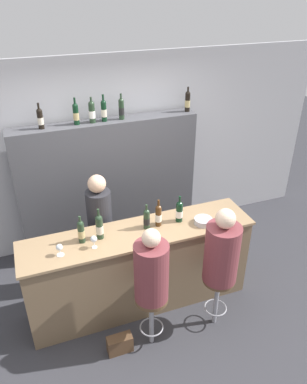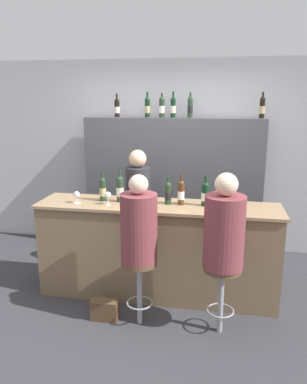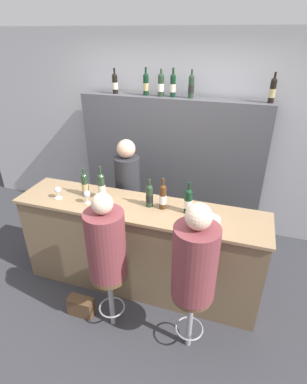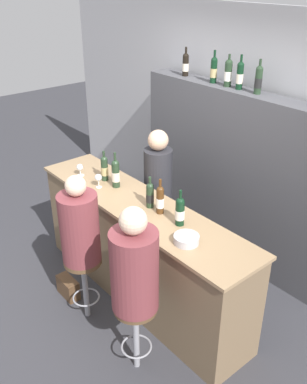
{
  "view_description": "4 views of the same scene",
  "coord_description": "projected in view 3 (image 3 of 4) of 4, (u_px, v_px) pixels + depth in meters",
  "views": [
    {
      "loc": [
        -0.99,
        -2.82,
        3.36
      ],
      "look_at": [
        0.19,
        0.33,
        1.44
      ],
      "focal_mm": 35.0,
      "sensor_mm": 36.0,
      "label": 1
    },
    {
      "loc": [
        0.61,
        -3.4,
        2.09
      ],
      "look_at": [
        -0.04,
        0.25,
        1.15
      ],
      "focal_mm": 35.0,
      "sensor_mm": 36.0,
      "label": 2
    },
    {
      "loc": [
        0.92,
        -2.09,
        2.53
      ],
      "look_at": [
        0.16,
        0.27,
        1.21
      ],
      "focal_mm": 28.0,
      "sensor_mm": 36.0,
      "label": 3
    },
    {
      "loc": [
        2.63,
        -1.77,
        2.9
      ],
      "look_at": [
        0.15,
        0.31,
        1.18
      ],
      "focal_mm": 40.0,
      "sensor_mm": 36.0,
      "label": 4
    }
  ],
  "objects": [
    {
      "name": "guest_seated_left",
      "position": [
        106.0,
        242.0,
        2.49
      ],
      "size": [
        0.33,
        0.33,
        0.8
      ],
      "color": "brown",
      "rests_on": "bar_stool_left"
    },
    {
      "name": "wine_glass_1",
      "position": [
        87.0,
        194.0,
        2.95
      ],
      "size": [
        0.07,
        0.07,
        0.14
      ],
      "color": "silver",
      "rests_on": "bar_counter"
    },
    {
      "name": "wine_bottle_backbar_4",
      "position": [
        191.0,
        86.0,
        3.48
      ],
      "size": [
        0.07,
        0.07,
        0.32
      ],
      "color": "#233823",
      "rests_on": "back_bar_cabinet"
    },
    {
      "name": "metal_bowl",
      "position": [
        209.0,
        221.0,
        2.65
      ],
      "size": [
        0.2,
        0.2,
        0.06
      ],
      "color": "#B7B7BC",
      "rests_on": "bar_counter"
    },
    {
      "name": "wine_bottle_backbar_1",
      "position": [
        146.0,
        84.0,
        3.64
      ],
      "size": [
        0.07,
        0.07,
        0.32
      ],
      "color": "black",
      "rests_on": "back_bar_cabinet"
    },
    {
      "name": "ground_plane",
      "position": [
        132.0,
        300.0,
        3.2
      ],
      "size": [
        16.0,
        16.0,
        0.0
      ],
      "primitive_type": "plane",
      "color": "#333338"
    },
    {
      "name": "wall_back",
      "position": [
        176.0,
        135.0,
        4.05
      ],
      "size": [
        6.4,
        0.05,
        2.6
      ],
      "color": "#B2B2B7",
      "rests_on": "ground_plane"
    },
    {
      "name": "bartender",
      "position": [
        129.0,
        204.0,
        3.58
      ],
      "size": [
        0.29,
        0.29,
        1.51
      ],
      "color": "#28282D",
      "rests_on": "ground_plane"
    },
    {
      "name": "wine_bottle_backbar_2",
      "position": [
        161.0,
        85.0,
        3.58
      ],
      "size": [
        0.08,
        0.08,
        0.31
      ],
      "color": "#233823",
      "rests_on": "back_bar_cabinet"
    },
    {
      "name": "wine_bottle_counter_4",
      "position": [
        188.0,
        201.0,
        2.78
      ],
      "size": [
        0.08,
        0.08,
        0.32
      ],
      "color": "black",
      "rests_on": "bar_counter"
    },
    {
      "name": "wine_glass_0",
      "position": [
        58.0,
        191.0,
        3.05
      ],
      "size": [
        0.07,
        0.07,
        0.13
      ],
      "color": "silver",
      "rests_on": "bar_counter"
    },
    {
      "name": "bar_counter",
      "position": [
        139.0,
        247.0,
        3.18
      ],
      "size": [
        2.53,
        0.57,
        1.02
      ],
      "color": "brown",
      "rests_on": "ground_plane"
    },
    {
      "name": "wine_bottle_backbar_0",
      "position": [
        115.0,
        83.0,
        3.75
      ],
      "size": [
        0.07,
        0.07,
        0.3
      ],
      "color": "black",
      "rests_on": "back_bar_cabinet"
    },
    {
      "name": "wine_bottle_backbar_3",
      "position": [
        173.0,
        85.0,
        3.54
      ],
      "size": [
        0.07,
        0.07,
        0.33
      ],
      "color": "black",
      "rests_on": "back_bar_cabinet"
    },
    {
      "name": "back_bar_cabinet",
      "position": [
        171.0,
        167.0,
        4.04
      ],
      "size": [
        2.37,
        0.28,
        1.84
      ],
      "color": "#4C4C51",
      "rests_on": "ground_plane"
    },
    {
      "name": "guest_seated_right",
      "position": [
        195.0,
        259.0,
        2.28
      ],
      "size": [
        0.35,
        0.35,
        0.84
      ],
      "color": "brown",
      "rests_on": "bar_stool_right"
    },
    {
      "name": "wine_bottle_counter_0",
      "position": [
        85.0,
        184.0,
        3.08
      ],
      "size": [
        0.07,
        0.07,
        0.31
      ],
      "color": "#233823",
      "rests_on": "bar_counter"
    },
    {
      "name": "handbag",
      "position": [
        81.0,
        306.0,
        3.0
      ],
      "size": [
        0.26,
        0.12,
        0.2
      ],
      "color": "#513823",
      "rests_on": "ground_plane"
    },
    {
      "name": "wine_bottle_counter_3",
      "position": [
        163.0,
        196.0,
        2.85
      ],
      "size": [
        0.07,
        0.07,
        0.32
      ],
      "color": "#4C2D14",
      "rests_on": "bar_counter"
    },
    {
      "name": "bar_stool_right",
      "position": [
        191.0,
        306.0,
        2.52
      ],
      "size": [
        0.33,
        0.33,
        0.65
      ],
      "color": "gray",
      "rests_on": "ground_plane"
    },
    {
      "name": "wine_bottle_backbar_5",
      "position": [
        273.0,
        90.0,
        3.24
      ],
      "size": [
        0.07,
        0.07,
        0.32
      ],
      "color": "black",
      "rests_on": "back_bar_cabinet"
    },
    {
      "name": "wine_bottle_counter_1",
      "position": [
        101.0,
        186.0,
        3.02
      ],
      "size": [
        0.08,
        0.08,
        0.35
      ],
      "color": "#233823",
      "rests_on": "bar_counter"
    },
    {
      "name": "bar_stool_left",
      "position": [
        110.0,
        285.0,
        2.72
      ],
      "size": [
        0.33,
        0.33,
        0.65
      ],
      "color": "gray",
      "rests_on": "ground_plane"
    },
    {
      "name": "wine_bottle_counter_2",
      "position": [
        149.0,
        195.0,
        2.89
      ],
      "size": [
        0.07,
        0.07,
        0.29
      ],
      "color": "#233823",
      "rests_on": "bar_counter"
    }
  ]
}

